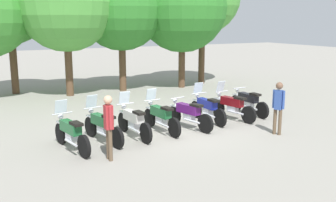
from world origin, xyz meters
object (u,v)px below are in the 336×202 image
object	(u,v)px
motorcycle_1	(102,125)
tree_1	(9,7)
person_0	(278,104)
motorcycle_2	(133,121)
tree_4	(182,7)
tree_2	(66,3)
tree_3	(121,8)
motorcycle_6	(232,106)
person_1	(109,122)
motorcycle_0	(71,133)
motorcycle_4	(188,114)
motorcycle_5	(207,108)
motorcycle_7	(248,102)
motorcycle_3	(161,116)

from	to	relation	value
motorcycle_1	tree_1	world-z (taller)	tree_1
person_0	tree_1	bearing A→B (deg)	94.05
motorcycle_2	tree_1	distance (m)	10.66
tree_4	tree_2	bearing A→B (deg)	175.93
motorcycle_2	tree_3	size ratio (longest dim) A/B	0.34
motorcycle_6	tree_4	world-z (taller)	tree_4
person_0	tree_3	bearing A→B (deg)	72.89
motorcycle_1	person_1	distance (m)	1.70
motorcycle_0	motorcycle_4	bearing A→B (deg)	-93.98
motorcycle_4	motorcycle_5	distance (m)	1.13
motorcycle_0	motorcycle_2	distance (m)	2.11
motorcycle_4	person_1	size ratio (longest dim) A/B	1.24
motorcycle_5	tree_3	size ratio (longest dim) A/B	0.34
motorcycle_5	tree_2	distance (m)	8.95
person_1	motorcycle_7	bearing A→B (deg)	-160.40
person_0	tree_4	world-z (taller)	tree_4
tree_2	tree_4	world-z (taller)	tree_2
motorcycle_1	motorcycle_7	distance (m)	6.25
motorcycle_7	motorcycle_4	bearing A→B (deg)	100.59
motorcycle_1	tree_3	size ratio (longest dim) A/B	0.33
motorcycle_2	motorcycle_4	bearing A→B (deg)	-92.65
motorcycle_6	motorcycle_7	xyz separation A→B (m)	(1.04, 0.33, -0.01)
motorcycle_4	motorcycle_7	size ratio (longest dim) A/B	0.98
tree_3	tree_2	bearing A→B (deg)	-177.76
motorcycle_7	tree_4	world-z (taller)	tree_4
motorcycle_1	motorcycle_5	world-z (taller)	same
motorcycle_0	motorcycle_6	distance (m)	6.24
motorcycle_1	motorcycle_6	world-z (taller)	same
motorcycle_7	motorcycle_6	bearing A→B (deg)	106.43
motorcycle_5	person_0	bearing A→B (deg)	-156.00
motorcycle_1	motorcycle_6	xyz separation A→B (m)	(5.17, 0.43, 0.00)
tree_4	person_1	bearing A→B (deg)	-129.04
motorcycle_0	motorcycle_5	bearing A→B (deg)	-90.50
motorcycle_0	motorcycle_2	bearing A→B (deg)	-89.56
motorcycle_6	tree_3	distance (m)	8.61
motorcycle_0	motorcycle_6	xyz separation A→B (m)	(6.20, 0.76, 0.00)
motorcycle_3	motorcycle_6	xyz separation A→B (m)	(3.09, 0.25, 0.00)
person_0	motorcycle_6	bearing A→B (deg)	66.67
motorcycle_2	person_0	bearing A→B (deg)	-118.93
motorcycle_2	motorcycle_4	xyz separation A→B (m)	(2.06, 0.06, -0.01)
motorcycle_1	tree_4	bearing A→B (deg)	-54.96
tree_1	motorcycle_3	bearing A→B (deg)	-70.41
motorcycle_4	tree_2	bearing A→B (deg)	2.16
tree_3	tree_4	world-z (taller)	tree_4
person_0	tree_2	bearing A→B (deg)	88.11
person_0	person_1	xyz separation A→B (m)	(-5.58, 0.28, 0.02)
motorcycle_1	tree_2	bearing A→B (deg)	-18.73
motorcycle_2	motorcycle_3	bearing A→B (deg)	-87.41
motorcycle_0	tree_3	distance (m)	10.37
motorcycle_0	tree_1	bearing A→B (deg)	-8.43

